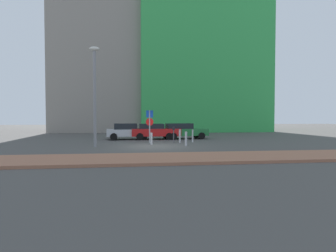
{
  "coord_description": "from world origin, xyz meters",
  "views": [
    {
      "loc": [
        -1.34,
        -18.96,
        2.04
      ],
      "look_at": [
        1.44,
        3.03,
        1.33
      ],
      "focal_mm": 28.79,
      "sensor_mm": 36.0,
      "label": 1
    }
  ],
  "objects_px": {
    "parked_car_green": "(182,131)",
    "traffic_bollard_near": "(180,136)",
    "parked_car_red": "(155,131)",
    "parking_sign_post": "(150,122)",
    "street_lamp": "(95,88)",
    "traffic_bollard_mid": "(186,139)",
    "traffic_bollard_far": "(193,136)",
    "parked_car_silver": "(128,131)",
    "traffic_bollard_edge": "(151,139)",
    "parking_meter": "(174,132)"
  },
  "relations": [
    {
      "from": "parked_car_red",
      "to": "parking_sign_post",
      "type": "xyz_separation_m",
      "value": [
        -0.71,
        -3.85,
        0.87
      ]
    },
    {
      "from": "parked_car_red",
      "to": "traffic_bollard_far",
      "type": "relative_size",
      "value": 4.35
    },
    {
      "from": "street_lamp",
      "to": "traffic_bollard_mid",
      "type": "bearing_deg",
      "value": -0.68
    },
    {
      "from": "parked_car_green",
      "to": "parking_sign_post",
      "type": "height_order",
      "value": "parking_sign_post"
    },
    {
      "from": "parked_car_red",
      "to": "traffic_bollard_mid",
      "type": "relative_size",
      "value": 4.44
    },
    {
      "from": "parking_sign_post",
      "to": "parking_meter",
      "type": "height_order",
      "value": "parking_sign_post"
    },
    {
      "from": "parked_car_red",
      "to": "traffic_bollard_near",
      "type": "height_order",
      "value": "parked_car_red"
    },
    {
      "from": "parked_car_silver",
      "to": "street_lamp",
      "type": "relative_size",
      "value": 0.58
    },
    {
      "from": "parked_car_silver",
      "to": "parking_meter",
      "type": "height_order",
      "value": "parked_car_silver"
    },
    {
      "from": "parking_sign_post",
      "to": "traffic_bollard_edge",
      "type": "bearing_deg",
      "value": -86.17
    },
    {
      "from": "parking_meter",
      "to": "traffic_bollard_edge",
      "type": "distance_m",
      "value": 2.54
    },
    {
      "from": "street_lamp",
      "to": "traffic_bollard_near",
      "type": "bearing_deg",
      "value": 19.14
    },
    {
      "from": "traffic_bollard_mid",
      "to": "traffic_bollard_far",
      "type": "bearing_deg",
      "value": 67.99
    },
    {
      "from": "parking_sign_post",
      "to": "traffic_bollard_edge",
      "type": "distance_m",
      "value": 1.61
    },
    {
      "from": "parked_car_silver",
      "to": "traffic_bollard_mid",
      "type": "height_order",
      "value": "parked_car_silver"
    },
    {
      "from": "parked_car_green",
      "to": "street_lamp",
      "type": "distance_m",
      "value": 10.04
    },
    {
      "from": "parked_car_red",
      "to": "traffic_bollard_near",
      "type": "xyz_separation_m",
      "value": [
        1.71,
        -3.79,
        -0.23
      ]
    },
    {
      "from": "parked_car_green",
      "to": "traffic_bollard_near",
      "type": "height_order",
      "value": "parked_car_green"
    },
    {
      "from": "parked_car_silver",
      "to": "traffic_bollard_near",
      "type": "height_order",
      "value": "parked_car_silver"
    },
    {
      "from": "parking_sign_post",
      "to": "traffic_bollard_far",
      "type": "height_order",
      "value": "parking_sign_post"
    },
    {
      "from": "parked_car_silver",
      "to": "traffic_bollard_far",
      "type": "bearing_deg",
      "value": -33.11
    },
    {
      "from": "traffic_bollard_near",
      "to": "traffic_bollard_far",
      "type": "height_order",
      "value": "traffic_bollard_near"
    },
    {
      "from": "parked_car_green",
      "to": "parking_sign_post",
      "type": "bearing_deg",
      "value": -129.76
    },
    {
      "from": "traffic_bollard_near",
      "to": "parked_car_red",
      "type": "bearing_deg",
      "value": 114.29
    },
    {
      "from": "parking_sign_post",
      "to": "street_lamp",
      "type": "xyz_separation_m",
      "value": [
        -3.9,
        -2.14,
        2.42
      ]
    },
    {
      "from": "traffic_bollard_edge",
      "to": "parked_car_green",
      "type": "bearing_deg",
      "value": 57.31
    },
    {
      "from": "traffic_bollard_far",
      "to": "street_lamp",
      "type": "bearing_deg",
      "value": -161.05
    },
    {
      "from": "traffic_bollard_near",
      "to": "traffic_bollard_far",
      "type": "bearing_deg",
      "value": 17.86
    },
    {
      "from": "parked_car_green",
      "to": "parking_meter",
      "type": "distance_m",
      "value": 3.71
    },
    {
      "from": "street_lamp",
      "to": "traffic_bollard_near",
      "type": "distance_m",
      "value": 7.56
    },
    {
      "from": "parked_car_green",
      "to": "traffic_bollard_mid",
      "type": "distance_m",
      "value": 6.28
    },
    {
      "from": "parked_car_red",
      "to": "traffic_bollard_near",
      "type": "relative_size",
      "value": 4.16
    },
    {
      "from": "traffic_bollard_mid",
      "to": "traffic_bollard_far",
      "type": "relative_size",
      "value": 0.98
    },
    {
      "from": "parked_car_green",
      "to": "traffic_bollard_far",
      "type": "relative_size",
      "value": 4.48
    },
    {
      "from": "traffic_bollard_mid",
      "to": "traffic_bollard_far",
      "type": "height_order",
      "value": "traffic_bollard_far"
    },
    {
      "from": "parked_car_silver",
      "to": "parked_car_red",
      "type": "distance_m",
      "value": 2.52
    },
    {
      "from": "parking_meter",
      "to": "traffic_bollard_mid",
      "type": "height_order",
      "value": "parking_meter"
    },
    {
      "from": "parking_sign_post",
      "to": "street_lamp",
      "type": "relative_size",
      "value": 0.38
    },
    {
      "from": "parked_car_red",
      "to": "street_lamp",
      "type": "bearing_deg",
      "value": -127.62
    },
    {
      "from": "traffic_bollard_far",
      "to": "traffic_bollard_edge",
      "type": "height_order",
      "value": "traffic_bollard_far"
    },
    {
      "from": "traffic_bollard_mid",
      "to": "traffic_bollard_near",
      "type": "bearing_deg",
      "value": 91.72
    },
    {
      "from": "parked_car_silver",
      "to": "traffic_bollard_mid",
      "type": "bearing_deg",
      "value": -54.97
    },
    {
      "from": "traffic_bollard_near",
      "to": "traffic_bollard_mid",
      "type": "distance_m",
      "value": 2.27
    },
    {
      "from": "traffic_bollard_mid",
      "to": "street_lamp",
      "type": "bearing_deg",
      "value": 179.32
    },
    {
      "from": "parking_sign_post",
      "to": "traffic_bollard_mid",
      "type": "bearing_deg",
      "value": -41.67
    },
    {
      "from": "parking_meter",
      "to": "traffic_bollard_far",
      "type": "xyz_separation_m",
      "value": [
        1.56,
        -0.12,
        -0.32
      ]
    },
    {
      "from": "traffic_bollard_mid",
      "to": "traffic_bollard_edge",
      "type": "relative_size",
      "value": 1.14
    },
    {
      "from": "traffic_bollard_near",
      "to": "traffic_bollard_edge",
      "type": "xyz_separation_m",
      "value": [
        -2.35,
        -1.13,
        -0.1
      ]
    },
    {
      "from": "parked_car_red",
      "to": "traffic_bollard_near",
      "type": "bearing_deg",
      "value": -65.71
    },
    {
      "from": "traffic_bollard_near",
      "to": "traffic_bollard_edge",
      "type": "distance_m",
      "value": 2.61
    }
  ]
}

